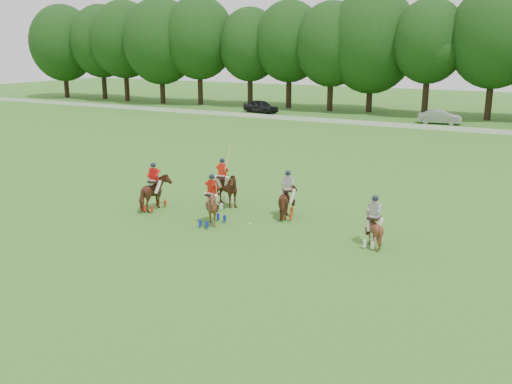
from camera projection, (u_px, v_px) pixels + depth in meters
The scene contains 11 objects.
ground at pixel (159, 240), 23.64m from camera, with size 180.00×180.00×0.00m, color #2D681D.
tree_line at pixel (432, 41), 62.24m from camera, with size 117.98×14.32×14.75m.
boundary_rail at pixel (401, 125), 55.84m from camera, with size 120.00×0.10×0.44m, color white.
car_left at pixel (261, 106), 67.92m from camera, with size 1.82×4.53×1.54m, color black.
car_mid at pixel (440, 117), 58.25m from camera, with size 1.50×4.29×1.41m, color #9B9BA0.
polo_red_a at pixel (154, 193), 27.75m from camera, with size 1.25×2.05×2.36m.
polo_red_b at pixel (223, 189), 28.30m from camera, with size 1.96×1.74×3.01m.
polo_red_c at pixel (212, 207), 25.37m from camera, with size 1.53×1.67×2.35m.
polo_stripe_a at pixel (288, 201), 26.54m from camera, with size 1.47×2.00×2.25m.
polo_stripe_b at pixel (374, 229), 22.77m from camera, with size 1.16×1.29×2.10m.
polo_ball at pixel (250, 224), 25.61m from camera, with size 0.09×0.09×0.09m, color white.
Camera 1 is at (14.31, -17.68, 7.85)m, focal length 40.00 mm.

